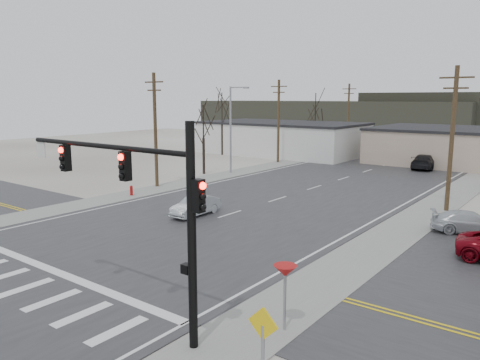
# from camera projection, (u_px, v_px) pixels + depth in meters

# --- Properties ---
(ground) EXTENTS (140.00, 140.00, 0.00)m
(ground) POSITION_uv_depth(u_px,v_px,m) (139.00, 243.00, 25.59)
(ground) COLOR white
(ground) RESTS_ON ground
(main_road) EXTENTS (18.00, 110.00, 0.05)m
(main_road) POSITION_uv_depth(u_px,v_px,m) (284.00, 197.00, 37.35)
(main_road) COLOR #2A2A2C
(main_road) RESTS_ON ground
(cross_road) EXTENTS (90.00, 10.00, 0.04)m
(cross_road) POSITION_uv_depth(u_px,v_px,m) (139.00, 243.00, 25.59)
(cross_road) COLOR #2A2A2C
(cross_road) RESTS_ON ground
(sidewalk_left) EXTENTS (3.00, 90.00, 0.06)m
(sidewalk_left) POSITION_uv_depth(u_px,v_px,m) (222.00, 176.00, 47.59)
(sidewalk_left) COLOR gray
(sidewalk_left) RESTS_ON ground
(sidewalk_right) EXTENTS (3.00, 90.00, 0.06)m
(sidewalk_right) POSITION_uv_depth(u_px,v_px,m) (440.00, 204.00, 34.96)
(sidewalk_right) COLOR gray
(sidewalk_right) RESTS_ON ground
(traffic_signal_mast) EXTENTS (8.95, 0.43, 7.20)m
(traffic_signal_mast) POSITION_uv_depth(u_px,v_px,m) (148.00, 197.00, 15.22)
(traffic_signal_mast) COLOR black
(traffic_signal_mast) RESTS_ON ground
(fire_hydrant) EXTENTS (0.24, 0.24, 0.87)m
(fire_hydrant) POSITION_uv_depth(u_px,v_px,m) (131.00, 190.00, 37.87)
(fire_hydrant) COLOR #A50C0C
(fire_hydrant) RESTS_ON ground
(yield_sign) EXTENTS (0.80, 0.80, 2.35)m
(yield_sign) POSITION_uv_depth(u_px,v_px,m) (285.00, 273.00, 15.64)
(yield_sign) COLOR gray
(yield_sign) RESTS_ON ground
(diamond_sign) EXTENTS (0.92, 0.10, 2.61)m
(diamond_sign) POSITION_uv_depth(u_px,v_px,m) (263.00, 343.00, 12.08)
(diamond_sign) COLOR gray
(diamond_sign) RESTS_ON ground
(building_left_far) EXTENTS (22.30, 12.30, 4.50)m
(building_left_far) POSITION_uv_depth(u_px,v_px,m) (282.00, 138.00, 66.10)
(building_left_far) COLOR silver
(building_left_far) RESTS_ON ground
(upole_left_b) EXTENTS (2.20, 0.30, 10.00)m
(upole_left_b) POSITION_uv_depth(u_px,v_px,m) (155.00, 128.00, 40.95)
(upole_left_b) COLOR #4F3B24
(upole_left_b) RESTS_ON ground
(upole_left_c) EXTENTS (2.20, 0.30, 10.00)m
(upole_left_c) POSITION_uv_depth(u_px,v_px,m) (278.00, 120.00, 56.63)
(upole_left_c) COLOR #4F3B24
(upole_left_c) RESTS_ON ground
(upole_left_d) EXTENTS (2.20, 0.30, 10.00)m
(upole_left_d) POSITION_uv_depth(u_px,v_px,m) (348.00, 115.00, 72.32)
(upole_left_d) COLOR #4F3B24
(upole_left_d) RESTS_ON ground
(upole_right_a) EXTENTS (2.20, 0.30, 10.00)m
(upole_right_a) POSITION_uv_depth(u_px,v_px,m) (452.00, 137.00, 31.96)
(upole_right_a) COLOR #4F3B24
(upole_right_a) RESTS_ON ground
(streetlight_main) EXTENTS (2.40, 0.25, 9.00)m
(streetlight_main) POSITION_uv_depth(u_px,v_px,m) (232.00, 125.00, 48.40)
(streetlight_main) COLOR gray
(streetlight_main) RESTS_ON ground
(tree_left_near) EXTENTS (3.30, 3.30, 7.35)m
(tree_left_near) POSITION_uv_depth(u_px,v_px,m) (203.00, 124.00, 48.11)
(tree_left_near) COLOR black
(tree_left_near) RESTS_ON ground
(tree_left_far) EXTENTS (3.96, 3.96, 8.82)m
(tree_left_far) POSITION_uv_depth(u_px,v_px,m) (315.00, 109.00, 68.92)
(tree_left_far) COLOR black
(tree_left_far) RESTS_ON ground
(tree_left_mid) EXTENTS (3.96, 3.96, 8.82)m
(tree_left_mid) POSITION_uv_depth(u_px,v_px,m) (222.00, 109.00, 64.27)
(tree_left_mid) COLOR black
(tree_left_mid) RESTS_ON ground
(hill_left) EXTENTS (70.00, 18.00, 7.00)m
(hill_left) POSITION_uv_depth(u_px,v_px,m) (328.00, 115.00, 117.99)
(hill_left) COLOR #333026
(hill_left) RESTS_ON ground
(sedan_crossing) EXTENTS (1.53, 3.99, 1.30)m
(sedan_crossing) POSITION_uv_depth(u_px,v_px,m) (196.00, 206.00, 31.45)
(sedan_crossing) COLOR #9DA2A7
(sedan_crossing) RESTS_ON main_road
(car_far_a) EXTENTS (2.89, 5.83, 1.63)m
(car_far_a) POSITION_uv_depth(u_px,v_px,m) (425.00, 161.00, 52.04)
(car_far_a) COLOR black
(car_far_a) RESTS_ON main_road
(car_far_b) EXTENTS (3.38, 4.77, 1.51)m
(car_far_b) POSITION_uv_depth(u_px,v_px,m) (450.00, 143.00, 74.48)
(car_far_b) COLOR black
(car_far_b) RESTS_ON main_road
(car_parked_silver) EXTENTS (4.68, 3.23, 1.26)m
(car_parked_silver) POSITION_uv_depth(u_px,v_px,m) (471.00, 223.00, 27.33)
(car_parked_silver) COLOR #B8BEC4
(car_parked_silver) RESTS_ON parking_lot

